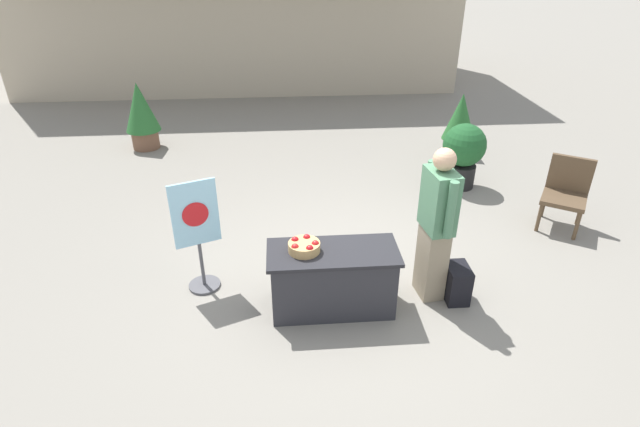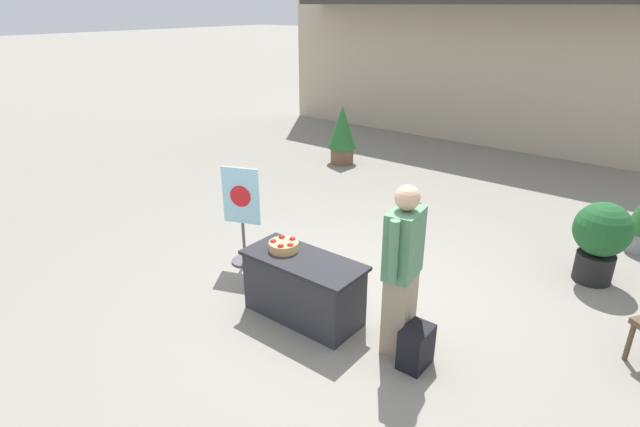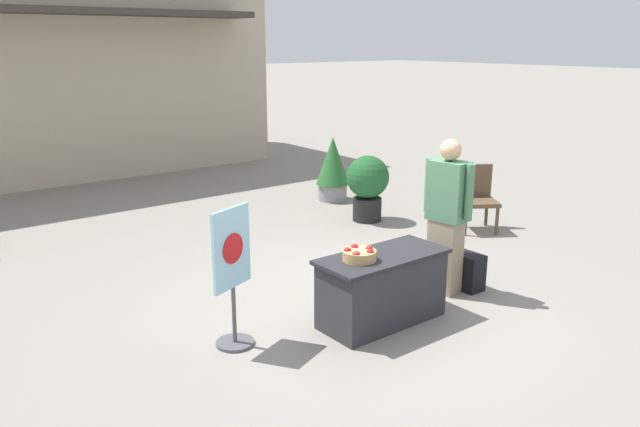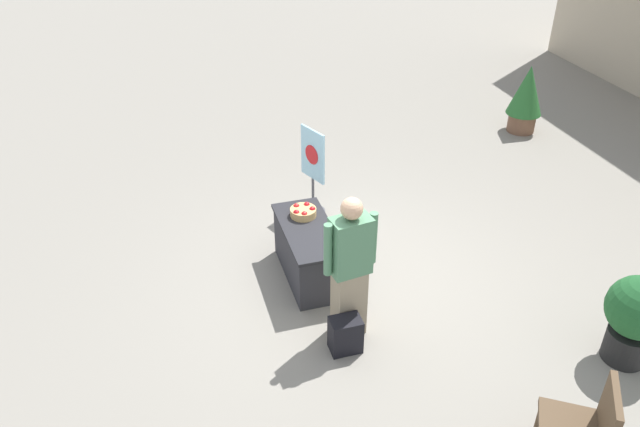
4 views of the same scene
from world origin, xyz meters
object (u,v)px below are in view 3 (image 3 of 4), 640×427
potted_plant_far_right (333,167)px  apple_basket (359,255)px  patio_chair (475,194)px  person_visitor (447,216)px  backpack (468,272)px  potted_plant_near_left (368,183)px  poster_board (232,275)px  display_table (382,288)px

potted_plant_far_right → apple_basket: bearing=-126.0°
patio_chair → potted_plant_far_right: bearing=-133.8°
person_visitor → backpack: bearing=147.4°
person_visitor → potted_plant_far_right: person_visitor is taller
potted_plant_far_right → patio_chair: bearing=-77.3°
person_visitor → backpack: 0.75m
backpack → potted_plant_near_left: bearing=70.8°
patio_chair → potted_plant_near_left: (-0.99, 1.32, 0.07)m
poster_board → patio_chair: (4.77, 1.05, -0.17)m
display_table → potted_plant_near_left: bearing=50.4°
person_visitor → potted_plant_far_right: (1.64, 4.04, -0.30)m
display_table → potted_plant_near_left: size_ratio=1.31×
backpack → patio_chair: 2.49m
apple_basket → poster_board: size_ratio=0.25×
display_table → potted_plant_near_left: (2.35, 2.84, 0.24)m
display_table → patio_chair: patio_chair is taller
patio_chair → potted_plant_near_left: 1.65m
poster_board → patio_chair: bearing=81.0°
poster_board → backpack: bearing=59.5°
person_visitor → potted_plant_near_left: 2.98m
patio_chair → potted_plant_far_right: potted_plant_far_right is taller
poster_board → potted_plant_far_right: (4.17, 3.72, -0.10)m
backpack → patio_chair: (1.97, 1.50, 0.32)m
person_visitor → patio_chair: size_ratio=1.81×
apple_basket → poster_board: poster_board is taller
display_table → apple_basket: apple_basket is taller
apple_basket → potted_plant_near_left: (2.65, 2.82, -0.18)m
display_table → apple_basket: 0.51m
potted_plant_near_left → display_table: bearing=-129.6°
backpack → potted_plant_far_right: (1.37, 4.17, 0.39)m
apple_basket → poster_board: bearing=158.3°
backpack → potted_plant_far_right: potted_plant_far_right is taller
patio_chair → potted_plant_far_right: (-0.60, 2.67, 0.06)m
apple_basket → patio_chair: size_ratio=0.34×
potted_plant_far_right → potted_plant_near_left: (-0.39, -1.35, 0.00)m
poster_board → potted_plant_near_left: poster_board is taller
poster_board → potted_plant_near_left: size_ratio=1.28×
poster_board → person_visitor: bearing=61.3°
apple_basket → backpack: 1.76m
display_table → poster_board: size_ratio=1.02×
poster_board → patio_chair: size_ratio=1.38×
potted_plant_far_right → person_visitor: bearing=-112.1°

